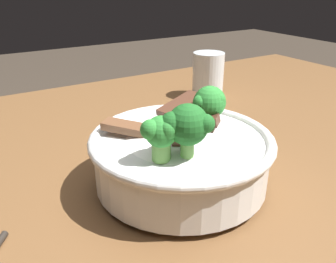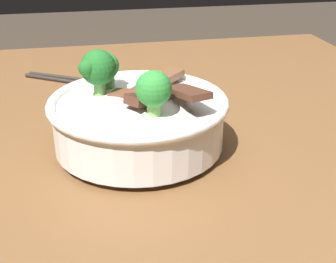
% 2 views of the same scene
% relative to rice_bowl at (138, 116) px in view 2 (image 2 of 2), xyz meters
% --- Properties ---
extents(rice_bowl, '(0.22, 0.22, 0.12)m').
position_rel_rice_bowl_xyz_m(rice_bowl, '(0.00, 0.00, 0.00)').
color(rice_bowl, white).
rests_on(rice_bowl, dining_table).
extents(chopsticks_pair, '(0.13, 0.19, 0.01)m').
position_rel_rice_bowl_xyz_m(chopsticks_pair, '(0.27, 0.07, -0.04)').
color(chopsticks_pair, '#28231E').
rests_on(chopsticks_pair, dining_table).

